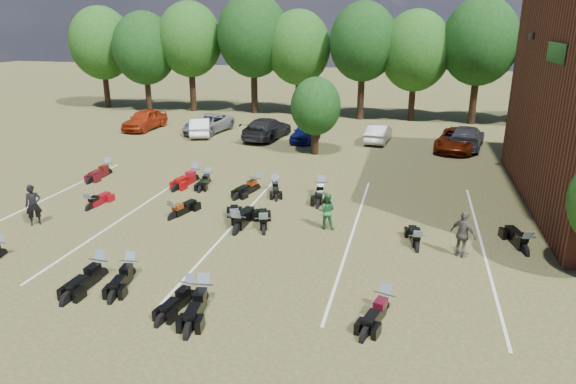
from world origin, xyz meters
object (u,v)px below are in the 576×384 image
(motorcycle_0, at_px, (1,256))
(motorcycle_7, at_px, (90,209))
(person_green, at_px, (327,211))
(car_4, at_px, (306,132))
(person_grey, at_px, (463,234))
(car_0, at_px, (145,119))
(person_black, at_px, (33,205))
(motorcycle_14, at_px, (108,174))
(motorcycle_3, at_px, (204,303))

(motorcycle_0, relative_size, motorcycle_7, 1.00)
(person_green, relative_size, motorcycle_0, 0.77)
(car_4, relative_size, motorcycle_7, 1.92)
(person_grey, bearing_deg, car_4, -22.59)
(car_0, distance_m, person_grey, 29.24)
(person_black, xyz_separation_m, person_grey, (17.30, 1.04, 0.01))
(motorcycle_0, distance_m, motorcycle_14, 10.63)
(car_4, height_order, motorcycle_0, car_4)
(motorcycle_14, bearing_deg, motorcycle_3, -48.13)
(motorcycle_7, bearing_deg, motorcycle_14, -61.16)
(car_0, bearing_deg, motorcycle_3, -55.47)
(person_grey, relative_size, motorcycle_3, 0.76)
(person_green, bearing_deg, motorcycle_3, 66.66)
(person_green, height_order, motorcycle_14, person_green)
(motorcycle_0, bearing_deg, person_black, 102.96)
(motorcycle_7, bearing_deg, person_black, 66.69)
(car_0, xyz_separation_m, car_4, (13.29, -1.06, -0.13))
(motorcycle_7, bearing_deg, person_grey, -179.66)
(motorcycle_0, distance_m, motorcycle_3, 8.63)
(car_4, height_order, person_green, person_green)
(motorcycle_3, bearing_deg, car_4, 85.69)
(person_grey, distance_m, motorcycle_14, 19.67)
(motorcycle_7, xyz_separation_m, motorcycle_14, (-2.41, 5.27, 0.00))
(car_0, bearing_deg, motorcycle_14, -68.34)
(motorcycle_0, xyz_separation_m, motorcycle_3, (8.53, -1.28, 0.00))
(car_4, bearing_deg, person_black, -109.06)
(person_black, xyz_separation_m, motorcycle_14, (-1.28, 7.43, -0.88))
(car_4, height_order, motorcycle_3, car_4)
(person_black, distance_m, motorcycle_0, 3.22)
(person_green, height_order, motorcycle_3, person_green)
(person_green, height_order, motorcycle_7, person_green)
(car_4, height_order, motorcycle_7, car_4)
(motorcycle_0, bearing_deg, motorcycle_3, -12.03)
(motorcycle_3, bearing_deg, person_green, 60.44)
(car_4, bearing_deg, person_green, -70.99)
(motorcycle_3, bearing_deg, person_black, 147.32)
(person_black, relative_size, motorcycle_14, 0.74)
(person_green, bearing_deg, car_0, -46.03)
(person_grey, xyz_separation_m, motorcycle_14, (-18.58, 6.39, -0.88))
(person_green, xyz_separation_m, motorcycle_0, (-11.16, -5.51, -0.77))
(car_0, distance_m, motorcycle_3, 27.94)
(person_green, relative_size, motorcycle_3, 0.66)
(person_black, xyz_separation_m, motorcycle_7, (1.13, 2.16, -0.88))
(car_4, xyz_separation_m, person_grey, (9.49, -17.29, 0.22))
(person_black, xyz_separation_m, motorcycle_0, (0.88, -2.98, -0.88))
(motorcycle_0, height_order, motorcycle_3, motorcycle_3)
(person_black, height_order, motorcycle_0, person_black)
(car_0, height_order, motorcycle_14, car_0)
(motorcycle_3, height_order, motorcycle_14, motorcycle_14)
(motorcycle_0, relative_size, motorcycle_3, 0.86)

